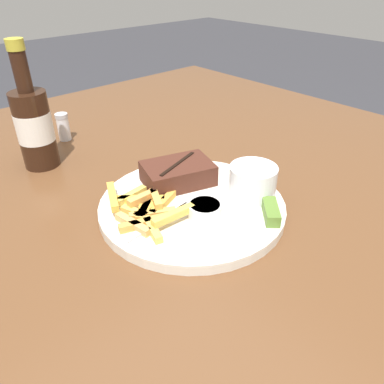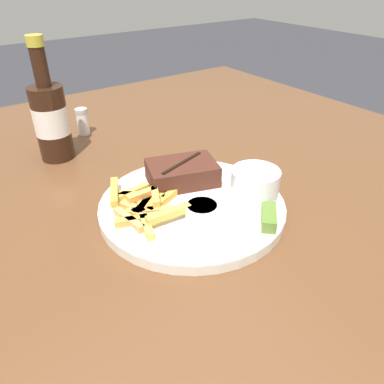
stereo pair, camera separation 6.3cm
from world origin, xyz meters
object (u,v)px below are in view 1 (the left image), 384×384
at_px(dinner_plate, 192,206).
at_px(coleslaw_cup, 253,179).
at_px(steak_portion, 178,173).
at_px(beer_bottle, 34,125).
at_px(dipping_sauce_cup, 205,209).
at_px(fork_utensil, 156,223).
at_px(salt_shaker, 63,127).
at_px(pickle_spear, 271,212).

height_order(dinner_plate, coleslaw_cup, coleslaw_cup).
bearing_deg(coleslaw_cup, steak_portion, 119.81).
height_order(coleslaw_cup, beer_bottle, beer_bottle).
bearing_deg(beer_bottle, coleslaw_cup, -61.85).
bearing_deg(dipping_sauce_cup, fork_utensil, 153.04).
relative_size(dinner_plate, coleslaw_cup, 3.85).
bearing_deg(steak_portion, salt_shaker, 97.34).
height_order(steak_portion, salt_shaker, salt_shaker).
bearing_deg(pickle_spear, beer_bottle, 111.64).
distance_m(dinner_plate, steak_portion, 0.08).
distance_m(dipping_sauce_cup, fork_utensil, 0.08).
relative_size(pickle_spear, fork_utensil, 0.44).
distance_m(dipping_sauce_cup, beer_bottle, 0.40).
height_order(dipping_sauce_cup, fork_utensil, dipping_sauce_cup).
xyz_separation_m(pickle_spear, salt_shaker, (-0.09, 0.54, 0.00)).
xyz_separation_m(coleslaw_cup, dipping_sauce_cup, (-0.11, 0.01, -0.02)).
height_order(pickle_spear, beer_bottle, beer_bottle).
relative_size(dinner_plate, dipping_sauce_cup, 5.74).
bearing_deg(dinner_plate, beer_bottle, 109.04).
height_order(steak_portion, pickle_spear, steak_portion).
height_order(coleslaw_cup, dipping_sauce_cup, coleslaw_cup).
xyz_separation_m(dipping_sauce_cup, fork_utensil, (-0.07, 0.04, -0.01)).
height_order(coleslaw_cup, pickle_spear, coleslaw_cup).
bearing_deg(fork_utensil, coleslaw_cup, -19.56).
height_order(beer_bottle, salt_shaker, beer_bottle).
bearing_deg(dinner_plate, dipping_sauce_cup, -105.47).
distance_m(dipping_sauce_cup, pickle_spear, 0.11).
bearing_deg(beer_bottle, pickle_spear, -68.36).
relative_size(pickle_spear, beer_bottle, 0.24).
bearing_deg(beer_bottle, salt_shaker, 42.89).
xyz_separation_m(pickle_spear, beer_bottle, (-0.18, 0.46, 0.06)).
bearing_deg(coleslaw_cup, dipping_sauce_cup, 174.70).
bearing_deg(fork_utensil, dipping_sauce_cup, -31.87).
distance_m(steak_portion, beer_bottle, 0.31).
distance_m(pickle_spear, beer_bottle, 0.49).
relative_size(dinner_plate, steak_portion, 2.21).
distance_m(dinner_plate, fork_utensil, 0.08).
relative_size(coleslaw_cup, dipping_sauce_cup, 1.49).
relative_size(steak_portion, fork_utensil, 1.06).
relative_size(fork_utensil, salt_shaker, 2.07).
height_order(coleslaw_cup, fork_utensil, coleslaw_cup).
height_order(dinner_plate, pickle_spear, pickle_spear).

